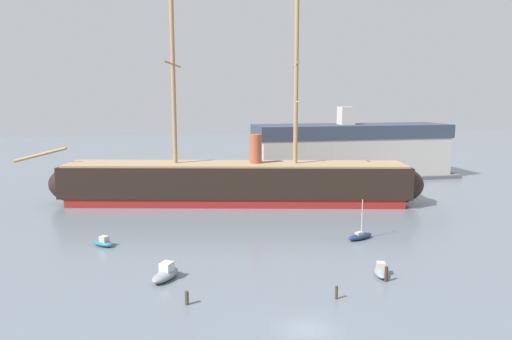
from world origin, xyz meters
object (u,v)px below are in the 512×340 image
seagull_in_flight (297,101)px  dockside_warehouse_right (351,151)px  mooring_piling_nearest (187,298)px  mooring_piling_left_pair (336,292)px  motorboat_foreground_left (166,274)px  motorboat_mid_left (103,243)px  sailboat_mid_right (360,236)px  motorboat_foreground_right (381,271)px  mooring_piling_right_pair (386,274)px  tall_ship (235,182)px  motorboat_distant_centre (219,180)px

seagull_in_flight → dockside_warehouse_right: bearing=60.6°
mooring_piling_nearest → mooring_piling_left_pair: bearing=-6.7°
motorboat_foreground_left → dockside_warehouse_right: size_ratio=0.09×
motorboat_foreground_left → mooring_piling_left_pair: bearing=-27.6°
motorboat_mid_left → sailboat_mid_right: 32.72m
motorboat_mid_left → mooring_piling_nearest: 21.07m
motorboat_foreground_right → mooring_piling_nearest: (-20.22, -2.90, 0.16)m
sailboat_mid_right → mooring_piling_nearest: 27.82m
motorboat_foreground_right → mooring_piling_left_pair: 8.05m
mooring_piling_left_pair → mooring_piling_right_pair: 7.04m
tall_ship → motorboat_distant_centre: (-0.31, 19.86, -3.09)m
motorboat_foreground_left → motorboat_mid_left: bearing=120.4°
tall_ship → motorboat_foreground_left: (-12.64, -33.09, -3.07)m
motorboat_mid_left → mooring_piling_left_pair: bearing=-42.2°
motorboat_distant_centre → mooring_piling_right_pair: bearing=-80.8°
mooring_piling_left_pair → motorboat_foreground_right: bearing=33.9°
mooring_piling_nearest → mooring_piling_left_pair: 13.64m
motorboat_foreground_left → mooring_piling_left_pair: motorboat_foreground_left is taller
mooring_piling_left_pair → mooring_piling_right_pair: size_ratio=0.80×
motorboat_foreground_left → motorboat_foreground_right: size_ratio=1.24×
motorboat_distant_centre → tall_ship: bearing=-89.1°
motorboat_foreground_right → motorboat_mid_left: size_ratio=1.09×
tall_ship → mooring_piling_right_pair: tall_ship is taller
motorboat_foreground_right → sailboat_mid_right: (3.14, 12.21, -0.03)m
seagull_in_flight → mooring_piling_nearest: bearing=-139.8°
sailboat_mid_right → mooring_piling_right_pair: 14.23m
mooring_piling_nearest → motorboat_mid_left: bearing=115.7°
mooring_piling_nearest → dockside_warehouse_right: (41.30, 60.74, 5.42)m
tall_ship → sailboat_mid_right: bearing=-62.9°
motorboat_mid_left → dockside_warehouse_right: 65.71m
motorboat_distant_centre → mooring_piling_right_pair: 58.82m
motorboat_foreground_right → mooring_piling_nearest: size_ratio=2.74×
mooring_piling_nearest → mooring_piling_right_pair: bearing=3.7°
tall_ship → mooring_piling_left_pair: bearing=-86.3°
sailboat_mid_right → tall_ship: bearing=117.1°
mooring_piling_left_pair → mooring_piling_right_pair: (6.42, 2.89, 0.16)m
motorboat_foreground_left → seagull_in_flight: seagull_in_flight is taller
mooring_piling_right_pair → motorboat_mid_left: bearing=148.7°
sailboat_mid_right → motorboat_foreground_left: bearing=-160.9°
tall_ship → dockside_warehouse_right: tall_ship is taller
motorboat_distant_centre → dockside_warehouse_right: size_ratio=0.09×
sailboat_mid_right → dockside_warehouse_right: size_ratio=0.11×
motorboat_mid_left → motorboat_foreground_left: bearing=-59.6°
motorboat_mid_left → sailboat_mid_right: bearing=-6.8°
motorboat_foreground_left → motorboat_mid_left: 14.59m
motorboat_distant_centre → mooring_piling_nearest: 60.30m
sailboat_mid_right → seagull_in_flight: (-9.88, -3.72, 17.43)m
mooring_piling_nearest → motorboat_distant_centre: bearing=79.9°
motorboat_foreground_left → motorboat_foreground_right: bearing=-9.1°
mooring_piling_nearest → sailboat_mid_right: bearing=32.9°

